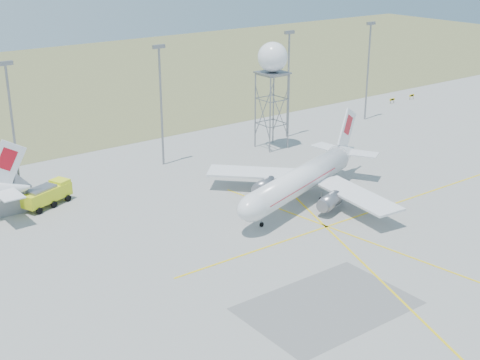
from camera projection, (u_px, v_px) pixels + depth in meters
grass_strip at (53, 84)px, 176.49m from camera, size 400.00×120.00×0.03m
mast_a at (12, 119)px, 97.07m from camera, size 2.20×0.50×20.50m
mast_b at (161, 96)px, 111.13m from camera, size 2.20×0.50×20.50m
mast_c at (288, 76)px, 126.88m from camera, size 2.20×0.50×20.50m
mast_d at (368, 63)px, 139.25m from camera, size 2.20×0.50×20.50m
taxi_sign_near at (392, 100)px, 156.40m from camera, size 1.60×0.17×1.20m
taxi_sign_far at (412, 96)px, 160.34m from camera, size 1.60×0.17×1.20m
airliner_main at (302, 180)px, 97.95m from camera, size 32.54×30.69×11.34m
radar_tower at (272, 90)px, 120.66m from camera, size 5.39×5.39×19.51m
fire_truck at (48, 195)px, 97.38m from camera, size 8.34×5.47×3.17m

